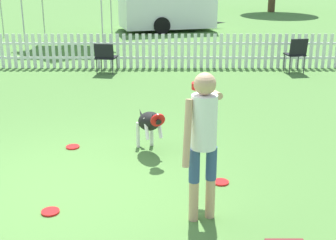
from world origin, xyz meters
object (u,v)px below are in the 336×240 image
Objects in this scene: handler_person at (202,129)px; folding_chair_center at (296,52)px; leaping_dog at (149,122)px; frisbee_midfield at (72,147)px; frisbee_far_scatter at (220,182)px; frisbee_near_handler at (50,212)px; folding_chair_blue_left at (105,55)px.

handler_person is 7.96m from folding_chair_center.
leaping_dog is 4.94× the size of frisbee_midfield.
frisbee_midfield is at bearing 113.04° from handler_person.
frisbee_far_scatter is 7.05m from folding_chair_center.
folding_chair_blue_left reaches higher than frisbee_near_handler.
frisbee_near_handler and frisbee_far_scatter have the same top height.
folding_chair_center reaches higher than frisbee_midfield.
folding_chair_blue_left is (-1.35, 5.40, -0.02)m from leaping_dog.
frisbee_midfield and frisbee_far_scatter have the same top height.
folding_chair_blue_left reaches higher than frisbee_far_scatter.
frisbee_near_handler is 0.23× the size of folding_chair_center.
frisbee_near_handler is (-1.09, -1.81, -0.48)m from leaping_dog.
folding_chair_center is at bearing 47.47° from frisbee_midfield.
frisbee_midfield is 0.26× the size of folding_chair_blue_left.
frisbee_near_handler is 0.26× the size of folding_chair_blue_left.
leaping_dog is at bearing 112.71° from folding_chair_blue_left.
leaping_dog reaches higher than frisbee_near_handler.
folding_chair_center reaches higher than folding_chair_blue_left.
handler_person reaches higher than folding_chair_blue_left.
frisbee_near_handler is 1.00× the size of frisbee_far_scatter.
handler_person reaches higher than frisbee_near_handler.
folding_chair_center is (4.70, 7.28, 0.54)m from frisbee_near_handler.
handler_person is 1.62× the size of leaping_dog.
folding_chair_center is (3.61, 5.47, 0.06)m from leaping_dog.
handler_person is 3.00m from frisbee_midfield.
frisbee_midfield is (-1.87, 2.10, -1.04)m from handler_person.
frisbee_midfield is at bearing 39.05° from folding_chair_center.
frisbee_midfield is 0.23× the size of folding_chair_center.
frisbee_near_handler is 8.69m from folding_chair_center.
frisbee_midfield is 5.22m from folding_chair_blue_left.
handler_person is 2.08m from leaping_dog.
folding_chair_blue_left is at bearing 86.66° from handler_person.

